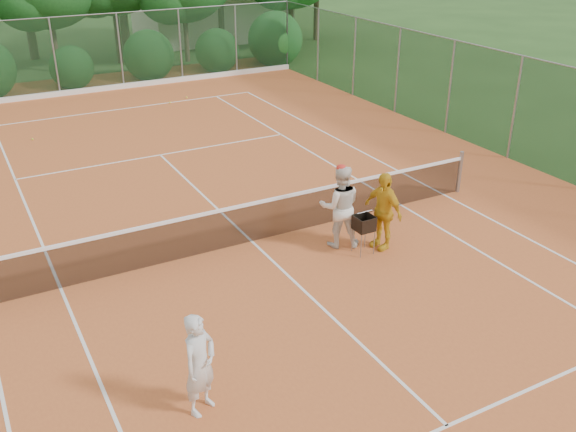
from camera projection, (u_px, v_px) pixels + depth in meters
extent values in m
plane|color=#244719|center=(252.00, 243.00, 14.18)|extent=(120.00, 120.00, 0.00)
cube|color=#C5612D|center=(252.00, 242.00, 14.18)|extent=(18.00, 36.00, 0.02)
cube|color=beige|center=(212.00, 12.00, 36.48)|extent=(8.00, 5.00, 3.00)
cylinder|color=gray|center=(460.00, 172.00, 16.50)|extent=(0.10, 0.10, 1.10)
cube|color=black|center=(252.00, 223.00, 13.98)|extent=(11.87, 0.03, 0.86)
cube|color=white|center=(251.00, 204.00, 13.78)|extent=(11.87, 0.04, 0.07)
imported|color=silver|center=(200.00, 364.00, 9.06)|extent=(0.70, 0.63, 1.62)
imported|color=silver|center=(340.00, 206.00, 13.67)|extent=(1.10, 1.01, 1.84)
ellipsoid|color=red|center=(341.00, 168.00, 13.29)|extent=(0.22, 0.22, 0.14)
imported|color=gold|center=(383.00, 211.00, 13.61)|extent=(0.59, 1.07, 1.73)
cylinder|color=gray|center=(361.00, 246.00, 13.42)|extent=(0.02, 0.02, 0.54)
cylinder|color=gray|center=(365.00, 236.00, 13.83)|extent=(0.02, 0.02, 0.54)
cube|color=black|center=(364.00, 223.00, 13.44)|extent=(0.37, 0.37, 0.32)
sphere|color=#B6D030|center=(32.00, 139.00, 20.49)|extent=(0.07, 0.07, 0.07)
sphere|color=yellow|center=(170.00, 102.00, 24.46)|extent=(0.07, 0.07, 0.07)
sphere|color=yellow|center=(187.00, 97.00, 25.13)|extent=(0.07, 0.07, 0.07)
cube|color=white|center=(113.00, 110.00, 23.61)|extent=(11.03, 0.06, 0.01)
cube|color=white|center=(444.00, 195.00, 16.54)|extent=(0.06, 23.77, 0.01)
cube|color=white|center=(61.00, 289.00, 12.40)|extent=(0.06, 23.77, 0.01)
cube|color=white|center=(401.00, 205.00, 15.95)|extent=(0.06, 23.77, 0.01)
cube|color=white|center=(160.00, 155.00, 19.26)|extent=(8.23, 0.06, 0.01)
cube|color=white|center=(447.00, 426.00, 9.09)|extent=(8.23, 0.06, 0.01)
cube|color=white|center=(252.00, 242.00, 14.17)|extent=(0.06, 12.80, 0.01)
cube|color=#19381E|center=(88.00, 54.00, 25.44)|extent=(18.00, 0.02, 3.00)
cylinder|color=gray|center=(287.00, 35.00, 29.32)|extent=(0.07, 0.07, 3.00)
cylinder|color=gray|center=(287.00, 35.00, 29.32)|extent=(0.07, 0.07, 3.00)
cylinder|color=brown|center=(53.00, 32.00, 28.70)|extent=(0.24, 0.24, 3.50)
cylinder|color=brown|center=(116.00, 19.00, 30.26)|extent=(0.28, 0.28, 4.10)
cylinder|color=brown|center=(185.00, 26.00, 30.75)|extent=(0.23, 0.23, 3.40)
cylinder|color=brown|center=(221.00, 2.00, 33.92)|extent=(0.32, 0.32, 4.65)
cylinder|color=brown|center=(291.00, 12.00, 33.57)|extent=(0.26, 0.26, 3.80)
cylinder|color=brown|center=(316.00, 1.00, 35.82)|extent=(0.29, 0.29, 4.25)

